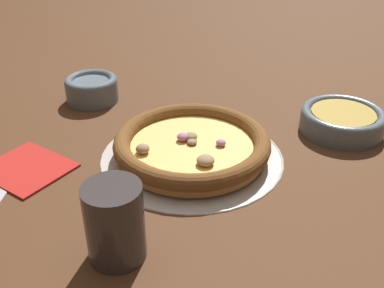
# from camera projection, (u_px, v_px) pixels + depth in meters

# --- Properties ---
(ground_plane) EXTENTS (3.00, 3.00, 0.00)m
(ground_plane) POSITION_uv_depth(u_px,v_px,m) (192.00, 157.00, 0.78)
(ground_plane) COLOR #4C2D19
(pizza_tray) EXTENTS (0.32, 0.32, 0.01)m
(pizza_tray) POSITION_uv_depth(u_px,v_px,m) (192.00, 156.00, 0.78)
(pizza_tray) COLOR #B7B2A8
(pizza_tray) RESTS_ON ground_plane
(pizza) EXTENTS (0.27, 0.27, 0.04)m
(pizza) POSITION_uv_depth(u_px,v_px,m) (192.00, 145.00, 0.77)
(pizza) COLOR #BC7F42
(pizza) RESTS_ON pizza_tray
(bowl_near) EXTENTS (0.16, 0.16, 0.04)m
(bowl_near) POSITION_uv_depth(u_px,v_px,m) (342.00, 119.00, 0.85)
(bowl_near) COLOR slate
(bowl_near) RESTS_ON ground_plane
(bowl_far) EXTENTS (0.11, 0.11, 0.05)m
(bowl_far) POSITION_uv_depth(u_px,v_px,m) (92.00, 88.00, 0.97)
(bowl_far) COLOR slate
(bowl_far) RESTS_ON ground_plane
(drinking_cup) EXTENTS (0.07, 0.07, 0.11)m
(drinking_cup) POSITION_uv_depth(u_px,v_px,m) (115.00, 223.00, 0.55)
(drinking_cup) COLOR #383333
(drinking_cup) RESTS_ON ground_plane
(napkin) EXTENTS (0.14, 0.12, 0.01)m
(napkin) POSITION_uv_depth(u_px,v_px,m) (27.00, 167.00, 0.75)
(napkin) COLOR #B2231E
(napkin) RESTS_ON ground_plane
(fork) EXTENTS (0.11, 0.16, 0.00)m
(fork) POSITION_uv_depth(u_px,v_px,m) (10.00, 178.00, 0.72)
(fork) COLOR #B7B7BC
(fork) RESTS_ON ground_plane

